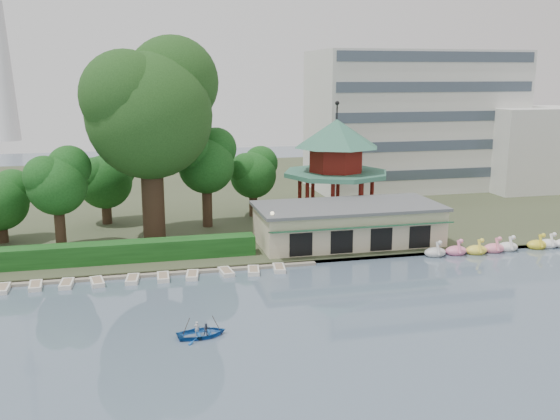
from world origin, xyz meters
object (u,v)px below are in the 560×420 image
object	(u,v)px
dock	(125,275)
boathouse	(348,223)
pavilion	(336,159)
big_tree	(151,105)
rowboat_with_passengers	(202,330)

from	to	relation	value
dock	boathouse	bearing A→B (deg)	12.24
dock	boathouse	size ratio (longest dim) A/B	1.83
dock	pavilion	bearing A→B (deg)	31.66
pavilion	dock	bearing A→B (deg)	-148.34
pavilion	big_tree	distance (m)	22.18
dock	big_tree	xyz separation A→B (m)	(3.17, 11.00, 13.97)
pavilion	boathouse	bearing A→B (deg)	-101.28
pavilion	rowboat_with_passengers	world-z (taller)	pavilion
boathouse	big_tree	distance (m)	23.04
boathouse	rowboat_with_passengers	bearing A→B (deg)	-131.79
big_tree	rowboat_with_passengers	xyz separation A→B (m)	(1.89, -25.19, -13.61)
dock	boathouse	distance (m)	22.62
boathouse	big_tree	xyz separation A→B (m)	(-18.83, 6.23, 11.72)
boathouse	rowboat_with_passengers	distance (m)	25.49
boathouse	pavilion	xyz separation A→B (m)	(2.00, 10.03, 5.11)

